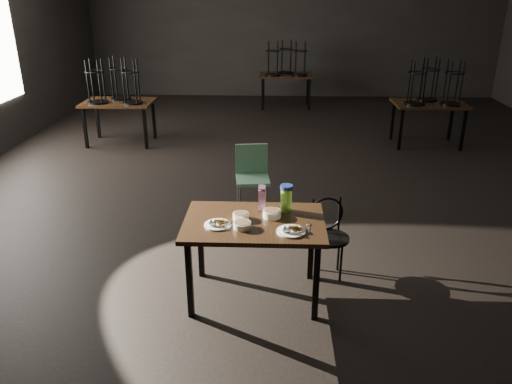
{
  "coord_description": "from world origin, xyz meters",
  "views": [
    {
      "loc": [
        -0.42,
        -6.74,
        2.6
      ],
      "look_at": [
        -0.59,
        -2.52,
        0.85
      ],
      "focal_mm": 35.0,
      "sensor_mm": 36.0,
      "label": 1
    }
  ],
  "objects_px": {
    "bentwood_chair": "(328,231)",
    "school_chair": "(252,173)",
    "main_table": "(254,229)",
    "juice_carton": "(262,198)",
    "water_bottle": "(286,198)"
  },
  "relations": [
    {
      "from": "main_table",
      "to": "juice_carton",
      "type": "relative_size",
      "value": 4.96
    },
    {
      "from": "water_bottle",
      "to": "juice_carton",
      "type": "bearing_deg",
      "value": 176.09
    },
    {
      "from": "juice_carton",
      "to": "bentwood_chair",
      "type": "relative_size",
      "value": 0.32
    },
    {
      "from": "main_table",
      "to": "bentwood_chair",
      "type": "bearing_deg",
      "value": 31.89
    },
    {
      "from": "water_bottle",
      "to": "bentwood_chair",
      "type": "height_order",
      "value": "water_bottle"
    },
    {
      "from": "school_chair",
      "to": "juice_carton",
      "type": "bearing_deg",
      "value": -90.76
    },
    {
      "from": "school_chair",
      "to": "bentwood_chair",
      "type": "bearing_deg",
      "value": -67.01
    },
    {
      "from": "main_table",
      "to": "juice_carton",
      "type": "height_order",
      "value": "juice_carton"
    },
    {
      "from": "bentwood_chair",
      "to": "main_table",
      "type": "bearing_deg",
      "value": -161.99
    },
    {
      "from": "bentwood_chair",
      "to": "juice_carton",
      "type": "bearing_deg",
      "value": -176.03
    },
    {
      "from": "bentwood_chair",
      "to": "school_chair",
      "type": "relative_size",
      "value": 0.9
    },
    {
      "from": "school_chair",
      "to": "main_table",
      "type": "bearing_deg",
      "value": -93.44
    },
    {
      "from": "main_table",
      "to": "bentwood_chair",
      "type": "relative_size",
      "value": 1.58
    },
    {
      "from": "water_bottle",
      "to": "school_chair",
      "type": "relative_size",
      "value": 0.29
    },
    {
      "from": "school_chair",
      "to": "water_bottle",
      "type": "bearing_deg",
      "value": -83.42
    }
  ]
}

